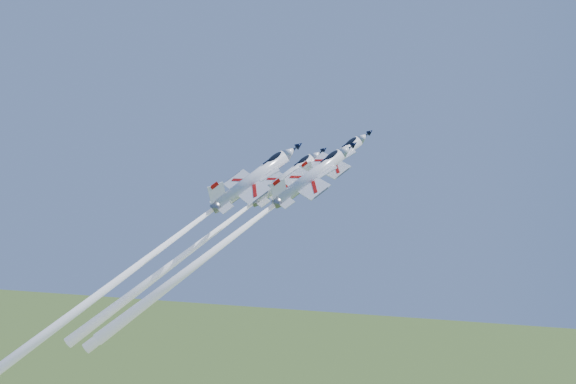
% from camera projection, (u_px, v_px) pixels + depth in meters
% --- Properties ---
extents(jet_lead, '(32.80, 28.46, 38.06)m').
position_uv_depth(jet_lead, '(245.00, 228.00, 100.98)').
color(jet_lead, white).
extents(jet_left, '(30.84, 26.36, 35.00)m').
position_uv_depth(jet_left, '(210.00, 235.00, 104.34)').
color(jet_left, white).
extents(jet_right, '(28.92, 24.45, 32.28)m').
position_uv_depth(jet_right, '(241.00, 230.00, 95.07)').
color(jet_right, white).
extents(jet_slot, '(41.50, 36.28, 48.71)m').
position_uv_depth(jet_slot, '(123.00, 276.00, 95.35)').
color(jet_slot, white).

